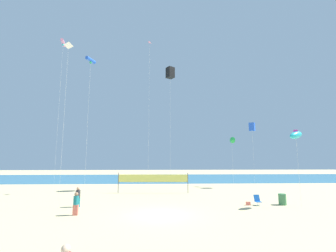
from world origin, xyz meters
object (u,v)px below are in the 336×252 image
(volleyball_net, at_px, (153,179))
(kite_cyan_inflatable, at_px, (296,135))
(beachgoer_charcoal_shirt, at_px, (78,196))
(kite_blue_box, at_px, (252,127))
(kite_green_delta, at_px, (232,140))
(kite_pink_tube, at_px, (63,43))
(beach_handbag, at_px, (248,203))
(trash_barrel, at_px, (282,199))
(folding_beach_chair, at_px, (257,200))
(beachgoer_teal_shirt, at_px, (76,203))
(kite_black_box, at_px, (170,73))
(kite_white_diamond, at_px, (68,48))
(kite_pink_diamond, at_px, (150,51))
(kite_blue_tube, at_px, (91,61))

(volleyball_net, distance_m, kite_cyan_inflatable, 16.12)
(beachgoer_charcoal_shirt, distance_m, kite_blue_box, 25.27)
(kite_green_delta, height_order, kite_cyan_inflatable, kite_green_delta)
(beachgoer_charcoal_shirt, distance_m, kite_pink_tube, 21.77)
(volleyball_net, relative_size, beach_handbag, 22.80)
(volleyball_net, relative_size, kite_blue_box, 0.91)
(trash_barrel, bearing_deg, kite_blue_box, 78.28)
(folding_beach_chair, relative_size, kite_cyan_inflatable, 0.13)
(beachgoer_teal_shirt, relative_size, folding_beach_chair, 1.88)
(beach_handbag, distance_m, kite_cyan_inflatable, 7.52)
(beachgoer_charcoal_shirt, height_order, beachgoer_teal_shirt, beachgoer_charcoal_shirt)
(beachgoer_charcoal_shirt, distance_m, beachgoer_teal_shirt, 2.95)
(beach_handbag, xyz_separation_m, kite_cyan_inflatable, (4.29, -0.94, 6.10))
(kite_black_box, relative_size, kite_cyan_inflatable, 2.53)
(folding_beach_chair, height_order, kite_white_diamond, kite_white_diamond)
(kite_pink_tube, relative_size, kite_blue_box, 2.15)
(trash_barrel, bearing_deg, kite_pink_diamond, 146.96)
(kite_pink_tube, height_order, kite_pink_diamond, kite_pink_tube)
(trash_barrel, distance_m, kite_white_diamond, 24.01)
(trash_barrel, bearing_deg, beachgoer_teal_shirt, -169.93)
(beachgoer_teal_shirt, relative_size, volleyball_net, 0.20)
(kite_blue_box, bearing_deg, kite_black_box, -172.60)
(beachgoer_teal_shirt, distance_m, beach_handbag, 14.57)
(kite_pink_diamond, bearing_deg, kite_blue_tube, -143.13)
(kite_white_diamond, height_order, kite_blue_tube, kite_blue_tube)
(trash_barrel, height_order, kite_pink_diamond, kite_pink_diamond)
(volleyball_net, bearing_deg, kite_white_diamond, -133.43)
(volleyball_net, bearing_deg, kite_green_delta, 26.27)
(folding_beach_chair, distance_m, kite_pink_tube, 30.62)
(beach_handbag, distance_m, kite_pink_diamond, 22.13)
(beachgoer_teal_shirt, height_order, trash_barrel, beachgoer_teal_shirt)
(folding_beach_chair, relative_size, kite_white_diamond, 0.06)
(kite_black_box, bearing_deg, trash_barrel, -46.79)
(beachgoer_teal_shirt, xyz_separation_m, kite_pink_tube, (-7.03, 11.90, 18.82))
(folding_beach_chair, xyz_separation_m, kite_blue_box, (4.78, 11.95, 8.24))
(kite_blue_tube, relative_size, kite_blue_box, 1.63)
(beachgoer_charcoal_shirt, xyz_separation_m, beachgoer_teal_shirt, (0.86, -2.83, -0.02))
(kite_green_delta, height_order, kite_pink_diamond, kite_pink_diamond)
(trash_barrel, height_order, volleyball_net, volleyball_net)
(beachgoer_charcoal_shirt, distance_m, kite_blue_tube, 14.50)
(kite_blue_box, bearing_deg, kite_cyan_inflatable, -95.98)
(volleyball_net, xyz_separation_m, kite_pink_tube, (-12.50, 1.52, 18.07))
(kite_pink_diamond, bearing_deg, kite_cyan_inflatable, -33.74)
(kite_black_box, bearing_deg, beach_handbag, -57.78)
(trash_barrel, distance_m, kite_cyan_inflatable, 5.95)
(folding_beach_chair, xyz_separation_m, kite_green_delta, (2.06, 13.09, 6.36))
(kite_white_diamond, bearing_deg, kite_pink_tube, 116.50)
(kite_pink_tube, relative_size, kite_pink_diamond, 1.01)
(kite_white_diamond, height_order, kite_cyan_inflatable, kite_white_diamond)
(beachgoer_teal_shirt, relative_size, kite_green_delta, 0.23)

